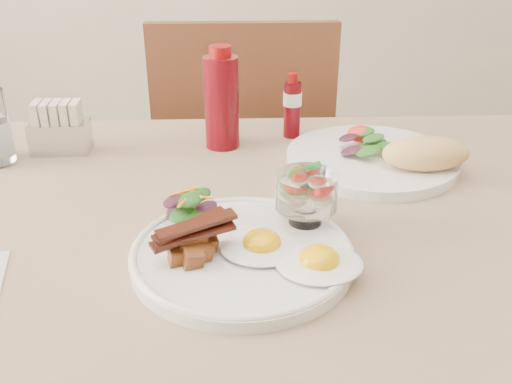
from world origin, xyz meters
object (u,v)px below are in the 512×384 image
object	(u,v)px
main_plate	(242,255)
table	(252,275)
hot_sauce_bottle	(292,106)
second_plate	(384,156)
chair_far	(243,172)
fruit_cup	(306,191)
ketchup_bottle	(222,101)
sugar_caddy	(60,130)

from	to	relation	value
main_plate	table	bearing A→B (deg)	80.95
table	hot_sauce_bottle	bearing A→B (deg)	75.21
main_plate	second_plate	size ratio (longest dim) A/B	0.95
chair_far	hot_sauce_bottle	xyz separation A→B (m)	(0.09, -0.33, 0.29)
table	main_plate	world-z (taller)	main_plate
fruit_cup	ketchup_bottle	xyz separation A→B (m)	(-0.12, 0.32, 0.02)
table	main_plate	distance (m)	0.14
table	second_plate	world-z (taller)	second_plate
table	second_plate	xyz separation A→B (m)	(0.23, 0.18, 0.11)
fruit_cup	second_plate	distance (m)	0.27
main_plate	sugar_caddy	distance (m)	0.49
table	fruit_cup	world-z (taller)	fruit_cup
second_plate	ketchup_bottle	bearing A→B (deg)	158.83
main_plate	hot_sauce_bottle	xyz separation A→B (m)	(0.10, 0.43, 0.05)
chair_far	hot_sauce_bottle	world-z (taller)	chair_far
table	fruit_cup	bearing A→B (deg)	-20.51
chair_far	sugar_caddy	bearing A→B (deg)	-130.72
hot_sauce_bottle	main_plate	bearing A→B (deg)	-103.57
main_plate	fruit_cup	bearing A→B (deg)	37.38
main_plate	second_plate	xyz separation A→B (m)	(0.25, 0.28, 0.01)
second_plate	hot_sauce_bottle	xyz separation A→B (m)	(-0.14, 0.15, 0.04)
fruit_cup	table	bearing A→B (deg)	159.49
table	sugar_caddy	world-z (taller)	sugar_caddy
chair_far	hot_sauce_bottle	distance (m)	0.45
table	ketchup_bottle	size ratio (longest dim) A/B	7.20
main_plate	hot_sauce_bottle	bearing A→B (deg)	76.43
fruit_cup	ketchup_bottle	size ratio (longest dim) A/B	0.46
second_plate	ketchup_bottle	size ratio (longest dim) A/B	1.60
table	chair_far	distance (m)	0.68
table	ketchup_bottle	distance (m)	0.34
table	fruit_cup	distance (m)	0.17
ketchup_bottle	hot_sauce_bottle	xyz separation A→B (m)	(0.13, 0.04, -0.03)
chair_far	main_plate	bearing A→B (deg)	-91.13
ketchup_bottle	main_plate	bearing A→B (deg)	-85.73
fruit_cup	main_plate	bearing A→B (deg)	-142.62
chair_far	main_plate	xyz separation A→B (m)	(-0.01, -0.76, 0.24)
table	sugar_caddy	bearing A→B (deg)	140.49
main_plate	fruit_cup	xyz separation A→B (m)	(0.09, 0.07, 0.05)
hot_sauce_bottle	chair_far	bearing A→B (deg)	105.08
fruit_cup	second_plate	world-z (taller)	fruit_cup
chair_far	second_plate	xyz separation A→B (m)	(0.23, -0.48, 0.25)
hot_sauce_bottle	second_plate	bearing A→B (deg)	-46.62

